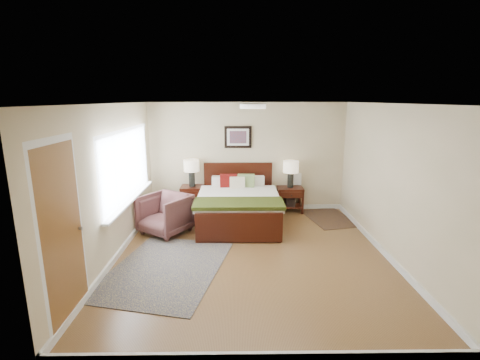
{
  "coord_description": "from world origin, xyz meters",
  "views": [
    {
      "loc": [
        -0.27,
        -5.46,
        2.57
      ],
      "look_at": [
        -0.18,
        1.03,
        1.05
      ],
      "focal_mm": 26.0,
      "sensor_mm": 36.0,
      "label": 1
    }
  ],
  "objects": [
    {
      "name": "floor",
      "position": [
        0.0,
        0.0,
        0.0
      ],
      "size": [
        5.0,
        5.0,
        0.0
      ],
      "primitive_type": "plane",
      "color": "brown",
      "rests_on": "ground"
    },
    {
      "name": "rug_navy",
      "position": [
        1.8,
        1.78,
        0.01
      ],
      "size": [
        1.13,
        1.47,
        0.01
      ],
      "primitive_type": "cube",
      "rotation": [
        0.0,
        0.0,
        0.21
      ],
      "color": "black",
      "rests_on": "ground"
    },
    {
      "name": "back_wall",
      "position": [
        0.0,
        2.5,
        1.25
      ],
      "size": [
        4.5,
        0.04,
        2.5
      ],
      "primitive_type": "cube",
      "color": "beige",
      "rests_on": "ground"
    },
    {
      "name": "rug_persian",
      "position": [
        -1.35,
        -0.52,
        0.01
      ],
      "size": [
        2.06,
        2.56,
        0.01
      ],
      "primitive_type": "cube",
      "rotation": [
        0.0,
        0.0,
        -0.22
      ],
      "color": "#0C103C",
      "rests_on": "ground"
    },
    {
      "name": "front_wall",
      "position": [
        0.0,
        -2.5,
        1.25
      ],
      "size": [
        4.5,
        0.04,
        2.5
      ],
      "primitive_type": "cube",
      "color": "beige",
      "rests_on": "ground"
    },
    {
      "name": "wall_art",
      "position": [
        -0.21,
        2.47,
        1.72
      ],
      "size": [
        0.62,
        0.05,
        0.5
      ],
      "color": "black",
      "rests_on": "back_wall"
    },
    {
      "name": "lamp_right",
      "position": [
        0.99,
        2.27,
        1.01
      ],
      "size": [
        0.35,
        0.35,
        0.61
      ],
      "color": "black",
      "rests_on": "nightstand_right"
    },
    {
      "name": "ceiling",
      "position": [
        0.0,
        0.0,
        2.5
      ],
      "size": [
        4.5,
        5.0,
        0.02
      ],
      "primitive_type": "cube",
      "color": "white",
      "rests_on": "back_wall"
    },
    {
      "name": "lamp_left",
      "position": [
        -1.27,
        2.27,
        1.05
      ],
      "size": [
        0.35,
        0.35,
        0.61
      ],
      "color": "black",
      "rests_on": "nightstand_left"
    },
    {
      "name": "door",
      "position": [
        -2.23,
        -1.75,
        1.07
      ],
      "size": [
        0.06,
        1.0,
        2.18
      ],
      "color": "silver",
      "rests_on": "ground"
    },
    {
      "name": "ceil_fixture",
      "position": [
        0.0,
        0.0,
        2.47
      ],
      "size": [
        0.44,
        0.44,
        0.08
      ],
      "color": "white",
      "rests_on": "ceiling"
    },
    {
      "name": "armchair",
      "position": [
        -1.64,
        0.98,
        0.39
      ],
      "size": [
        1.15,
        1.16,
        0.77
      ],
      "primitive_type": "imported",
      "rotation": [
        0.0,
        0.0,
        -0.58
      ],
      "color": "brown",
      "rests_on": "ground"
    },
    {
      "name": "nightstand_right",
      "position": [
        0.99,
        2.26,
        0.36
      ],
      "size": [
        0.59,
        0.44,
        0.58
      ],
      "color": "#371008",
      "rests_on": "ground"
    },
    {
      "name": "window",
      "position": [
        -2.2,
        0.7,
        1.38
      ],
      "size": [
        0.11,
        2.72,
        1.32
      ],
      "color": "silver",
      "rests_on": "left_wall"
    },
    {
      "name": "right_wall",
      "position": [
        2.25,
        0.0,
        1.25
      ],
      "size": [
        0.04,
        5.0,
        2.5
      ],
      "primitive_type": "cube",
      "color": "beige",
      "rests_on": "ground"
    },
    {
      "name": "nightstand_left",
      "position": [
        -1.27,
        2.25,
        0.49
      ],
      "size": [
        0.52,
        0.46,
        0.61
      ],
      "color": "#371008",
      "rests_on": "ground"
    },
    {
      "name": "left_wall",
      "position": [
        -2.25,
        0.0,
        1.25
      ],
      "size": [
        0.04,
        5.0,
        2.5
      ],
      "primitive_type": "cube",
      "color": "beige",
      "rests_on": "ground"
    },
    {
      "name": "bed",
      "position": [
        -0.21,
        1.49,
        0.51
      ],
      "size": [
        1.7,
        2.06,
        1.11
      ],
      "color": "#371008",
      "rests_on": "ground"
    }
  ]
}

